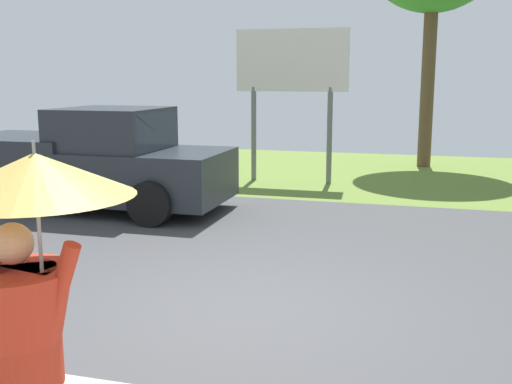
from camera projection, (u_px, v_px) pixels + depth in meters
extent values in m
cube|color=#424244|center=(285.00, 262.00, 8.36)|extent=(40.00, 8.00, 0.10)
cube|color=olive|center=(354.00, 174.00, 15.93)|extent=(40.00, 8.00, 0.10)
cylinder|color=#B22D1E|center=(19.00, 328.00, 3.27)|extent=(0.44, 0.44, 0.65)
sphere|color=tan|center=(12.00, 244.00, 3.18)|extent=(0.22, 0.22, 0.22)
cylinder|color=#B22D1E|center=(62.00, 283.00, 3.14)|extent=(0.24, 0.09, 0.45)
cylinder|color=gray|center=(40.00, 239.00, 3.13)|extent=(0.02, 0.02, 0.75)
cone|color=gold|center=(35.00, 175.00, 3.07)|extent=(1.00, 1.00, 0.22)
cylinder|color=gray|center=(34.00, 151.00, 3.05)|extent=(0.02, 0.02, 0.10)
cube|color=#23282D|center=(90.00, 172.00, 11.46)|extent=(5.20, 2.00, 0.90)
cube|color=#23282D|center=(112.00, 133.00, 11.19)|extent=(1.80, 1.84, 0.90)
cube|color=#2D3842|center=(155.00, 134.00, 10.96)|extent=(0.10, 1.70, 0.77)
cube|color=#23282D|center=(28.00, 141.00, 11.71)|extent=(2.40, 2.00, 0.20)
cylinder|color=black|center=(195.00, 183.00, 12.01)|extent=(0.76, 0.28, 0.76)
cylinder|color=black|center=(151.00, 203.00, 10.12)|extent=(0.76, 0.28, 0.76)
cylinder|color=black|center=(44.00, 176.00, 12.92)|extent=(0.76, 0.28, 0.76)
cylinder|color=slate|center=(254.00, 134.00, 14.49)|extent=(0.12, 0.12, 2.20)
cylinder|color=slate|center=(329.00, 136.00, 14.01)|extent=(0.12, 0.12, 2.20)
cube|color=silver|center=(292.00, 60.00, 13.94)|extent=(2.60, 0.10, 1.40)
cylinder|color=brown|center=(428.00, 82.00, 16.52)|extent=(0.36, 0.36, 4.58)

